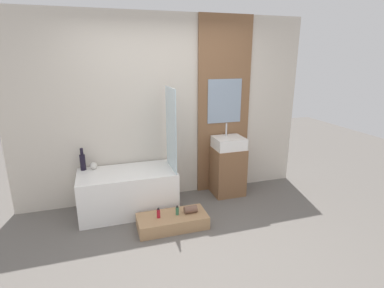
# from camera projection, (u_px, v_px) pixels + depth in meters

# --- Properties ---
(ground_plane) EXTENTS (12.00, 12.00, 0.00)m
(ground_plane) POSITION_uv_depth(u_px,v_px,m) (201.00, 255.00, 3.18)
(ground_plane) COLOR #605B56
(wall_tiled_back) EXTENTS (4.20, 0.06, 2.60)m
(wall_tiled_back) POSITION_uv_depth(u_px,v_px,m) (166.00, 110.00, 4.26)
(wall_tiled_back) COLOR beige
(wall_tiled_back) RESTS_ON ground_plane
(wall_wood_accent) EXTENTS (0.81, 0.04, 2.60)m
(wall_wood_accent) POSITION_uv_depth(u_px,v_px,m) (224.00, 107.00, 4.46)
(wall_wood_accent) COLOR brown
(wall_wood_accent) RESTS_ON ground_plane
(bathtub) EXTENTS (1.26, 0.65, 0.57)m
(bathtub) POSITION_uv_depth(u_px,v_px,m) (128.00, 191.00, 4.02)
(bathtub) COLOR white
(bathtub) RESTS_ON ground_plane
(glass_shower_screen) EXTENTS (0.01, 0.53, 1.09)m
(glass_shower_screen) POSITION_uv_depth(u_px,v_px,m) (171.00, 129.00, 3.93)
(glass_shower_screen) COLOR silver
(glass_shower_screen) RESTS_ON bathtub
(wooden_step_bench) EXTENTS (0.85, 0.39, 0.16)m
(wooden_step_bench) POSITION_uv_depth(u_px,v_px,m) (172.00, 221.00, 3.69)
(wooden_step_bench) COLOR #A87F56
(wooden_step_bench) RESTS_ON ground_plane
(vanity_cabinet) EXTENTS (0.46, 0.40, 0.72)m
(vanity_cabinet) POSITION_uv_depth(u_px,v_px,m) (228.00, 171.00, 4.53)
(vanity_cabinet) COLOR brown
(vanity_cabinet) RESTS_ON ground_plane
(sink) EXTENTS (0.43, 0.38, 0.36)m
(sink) POSITION_uv_depth(u_px,v_px,m) (229.00, 143.00, 4.40)
(sink) COLOR white
(sink) RESTS_ON vanity_cabinet
(vase_tall_dark) EXTENTS (0.07, 0.07, 0.30)m
(vase_tall_dark) POSITION_uv_depth(u_px,v_px,m) (83.00, 161.00, 3.97)
(vase_tall_dark) COLOR black
(vase_tall_dark) RESTS_ON bathtub
(vase_round_light) EXTENTS (0.10, 0.10, 0.10)m
(vase_round_light) POSITION_uv_depth(u_px,v_px,m) (94.00, 166.00, 4.02)
(vase_round_light) COLOR silver
(vase_round_light) RESTS_ON bathtub
(bottle_soap_primary) EXTENTS (0.04, 0.04, 0.13)m
(bottle_soap_primary) POSITION_uv_depth(u_px,v_px,m) (158.00, 213.00, 3.60)
(bottle_soap_primary) COLOR #B21928
(bottle_soap_primary) RESTS_ON wooden_step_bench
(bottle_soap_secondary) EXTENTS (0.04, 0.04, 0.12)m
(bottle_soap_secondary) POSITION_uv_depth(u_px,v_px,m) (177.00, 211.00, 3.67)
(bottle_soap_secondary) COLOR #38704C
(bottle_soap_secondary) RESTS_ON wooden_step_bench
(towel_roll) EXTENTS (0.16, 0.09, 0.09)m
(towel_roll) POSITION_uv_depth(u_px,v_px,m) (191.00, 209.00, 3.72)
(towel_roll) COLOR brown
(towel_roll) RESTS_ON wooden_step_bench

